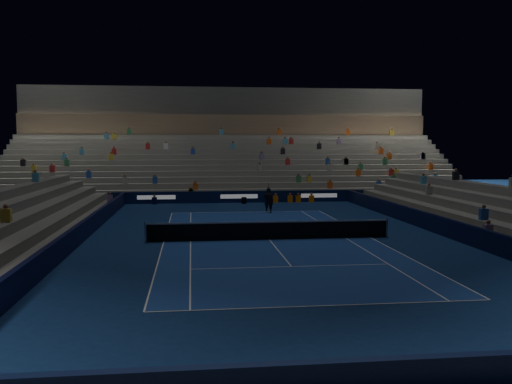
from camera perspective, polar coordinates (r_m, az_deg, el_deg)
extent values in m
plane|color=navy|center=(28.80, 1.41, -5.00)|extent=(90.00, 90.00, 0.00)
cube|color=navy|center=(28.80, 1.41, -4.99)|extent=(10.97, 23.77, 0.01)
cube|color=black|center=(46.97, -1.79, -0.50)|extent=(44.00, 0.25, 1.00)
cube|color=#081133|center=(11.32, 15.53, -18.62)|extent=(36.00, 0.25, 1.00)
cube|color=black|center=(31.57, 19.15, -3.48)|extent=(0.25, 37.00, 1.00)
cube|color=black|center=(29.00, -17.98, -4.18)|extent=(0.25, 37.00, 1.00)
cube|color=slate|center=(47.98, -1.89, -0.69)|extent=(44.00, 1.00, 0.50)
cube|color=slate|center=(48.95, -1.99, -0.28)|extent=(44.00, 1.00, 1.00)
cube|color=slate|center=(49.92, -2.09, 0.11)|extent=(44.00, 1.00, 1.50)
cube|color=slate|center=(50.89, -2.18, 0.49)|extent=(44.00, 1.00, 2.00)
cube|color=slate|center=(51.87, -2.27, 0.85)|extent=(44.00, 1.00, 2.50)
cube|color=slate|center=(52.85, -2.35, 1.20)|extent=(44.00, 1.00, 3.00)
cube|color=slate|center=(53.83, -2.44, 1.53)|extent=(44.00, 1.00, 3.50)
cube|color=slate|center=(54.81, -2.52, 1.86)|extent=(44.00, 1.00, 4.00)
cube|color=slate|center=(55.79, -2.59, 2.17)|extent=(44.00, 1.00, 4.50)
cube|color=slate|center=(56.78, -2.67, 2.47)|extent=(44.00, 1.00, 5.00)
cube|color=slate|center=(57.76, -2.74, 2.76)|extent=(44.00, 1.00, 5.50)
cube|color=slate|center=(58.75, -2.81, 3.04)|extent=(44.00, 1.00, 6.00)
cube|color=#7B644C|center=(59.85, -2.90, 7.00)|extent=(44.00, 0.60, 2.20)
cube|color=#434340|center=(61.39, -3.00, 9.38)|extent=(44.00, 2.40, 3.00)
cube|color=slate|center=(31.97, 20.43, -3.87)|extent=(1.00, 37.00, 0.50)
cube|color=slate|center=(32.40, 22.02, -3.36)|extent=(1.00, 37.00, 1.00)
cube|color=slate|center=(32.86, 23.56, -2.86)|extent=(1.00, 37.00, 1.50)
cube|color=slate|center=(33.34, 25.06, -2.37)|extent=(1.00, 37.00, 2.00)
cube|color=slate|center=(29.20, -19.52, -4.65)|extent=(1.00, 37.00, 0.50)
cube|color=slate|center=(29.40, -21.44, -4.16)|extent=(1.00, 37.00, 1.00)
cube|color=slate|center=(29.64, -23.33, -3.66)|extent=(1.00, 37.00, 1.50)
cube|color=slate|center=(29.90, -25.18, -3.17)|extent=(1.00, 37.00, 2.00)
cylinder|color=#B2B2B7|center=(28.53, -11.46, -4.08)|extent=(0.10, 0.10, 1.10)
cylinder|color=#B2B2B7|center=(30.28, 13.51, -3.59)|extent=(0.10, 0.10, 1.10)
cube|color=black|center=(28.73, 1.41, -4.12)|extent=(12.80, 0.03, 0.90)
cube|color=white|center=(28.65, 1.41, -3.15)|extent=(12.80, 0.04, 0.08)
imported|color=black|center=(39.87, 1.32, -0.88)|extent=(0.77, 0.62, 1.84)
cube|color=black|center=(46.28, -1.27, -0.87)|extent=(0.41, 0.50, 0.53)
cylinder|color=black|center=(45.84, -1.22, -0.73)|extent=(0.17, 0.35, 0.16)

